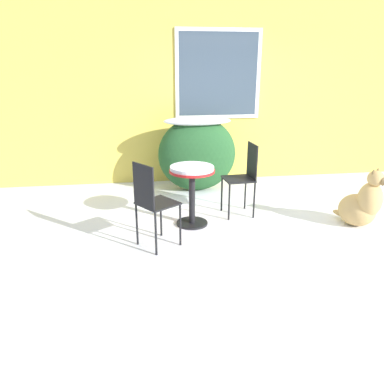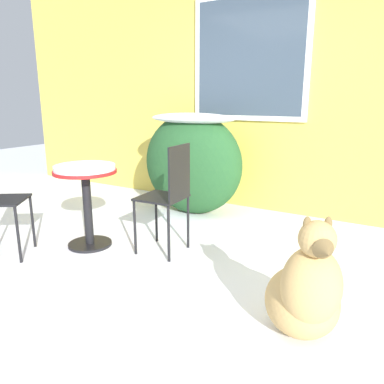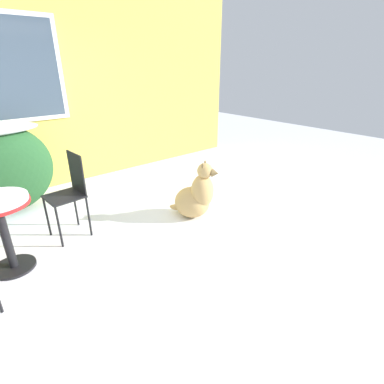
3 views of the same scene
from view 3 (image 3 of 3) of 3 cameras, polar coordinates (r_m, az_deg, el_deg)
ground_plane at (r=3.60m, az=-16.19°, el=-9.45°), size 16.00×16.00×0.00m
house_wall at (r=5.17m, az=-29.60°, el=17.55°), size 8.00×0.10×3.22m
shrub_left at (r=4.64m, az=-32.46°, el=3.89°), size 1.25×0.69×1.19m
patio_table at (r=3.32m, az=-32.77°, el=-3.89°), size 0.57×0.57×0.77m
patio_chair_near_table at (r=3.69m, az=-22.26°, el=0.20°), size 0.41×0.41×0.98m
dog at (r=3.91m, az=0.75°, el=-0.92°), size 0.60×0.64×0.78m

